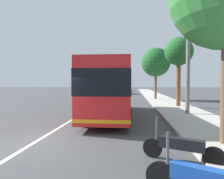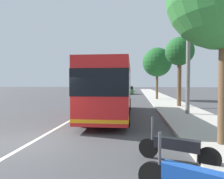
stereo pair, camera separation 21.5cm
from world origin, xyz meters
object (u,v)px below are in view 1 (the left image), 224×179
at_px(roadside_tree_far_block, 156,62).
at_px(car_behind_bus, 125,89).
at_px(motorcycle_by_tree, 181,147).
at_px(car_ahead_same_lane, 127,90).
at_px(roadside_tree_mid_block, 179,52).
at_px(utility_pole, 188,62).
at_px(coach_bus, 112,88).

bearing_deg(roadside_tree_far_block, car_behind_bus, 11.19).
relative_size(motorcycle_by_tree, car_ahead_same_lane, 0.48).
distance_m(car_behind_bus, roadside_tree_far_block, 26.25).
xyz_separation_m(motorcycle_by_tree, car_ahead_same_lane, (35.27, 2.60, 0.30)).
relative_size(roadside_tree_mid_block, utility_pole, 0.88).
xyz_separation_m(roadside_tree_far_block, utility_pole, (-12.90, -0.74, -1.37)).
distance_m(coach_bus, roadside_tree_mid_block, 8.51).
height_order(coach_bus, motorcycle_by_tree, coach_bus).
xyz_separation_m(car_ahead_same_lane, utility_pole, (-26.81, -5.03, 2.92)).
relative_size(motorcycle_by_tree, roadside_tree_mid_block, 0.32).
height_order(car_behind_bus, roadside_tree_far_block, roadside_tree_far_block).
xyz_separation_m(car_ahead_same_lane, roadside_tree_mid_block, (-22.08, -5.46, 4.33)).
distance_m(coach_bus, car_ahead_same_lane, 27.64).
bearing_deg(car_behind_bus, roadside_tree_far_block, -171.41).
bearing_deg(motorcycle_by_tree, car_ahead_same_lane, -62.98).
xyz_separation_m(coach_bus, roadside_tree_mid_block, (5.53, -5.65, 3.14)).
xyz_separation_m(roadside_tree_mid_block, utility_pole, (-4.74, 0.43, -1.41)).
bearing_deg(car_behind_bus, coach_bus, 178.19).
distance_m(car_ahead_same_lane, roadside_tree_far_block, 15.18).
height_order(car_ahead_same_lane, roadside_tree_mid_block, roadside_tree_mid_block).
relative_size(coach_bus, car_behind_bus, 2.17).
xyz_separation_m(car_behind_bus, utility_pole, (-38.29, -5.76, 3.02)).
relative_size(car_behind_bus, roadside_tree_mid_block, 0.73).
bearing_deg(motorcycle_by_tree, coach_bus, -47.18).
bearing_deg(utility_pole, car_ahead_same_lane, 10.62).
bearing_deg(car_ahead_same_lane, motorcycle_by_tree, -179.26).
bearing_deg(utility_pole, roadside_tree_mid_block, -5.16).
distance_m(motorcycle_by_tree, utility_pole, 9.37).
bearing_deg(utility_pole, coach_bus, 98.70).
bearing_deg(car_behind_bus, roadside_tree_mid_block, -172.15).
xyz_separation_m(car_ahead_same_lane, car_behind_bus, (11.48, 0.73, -0.09)).
height_order(coach_bus, car_behind_bus, coach_bus).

